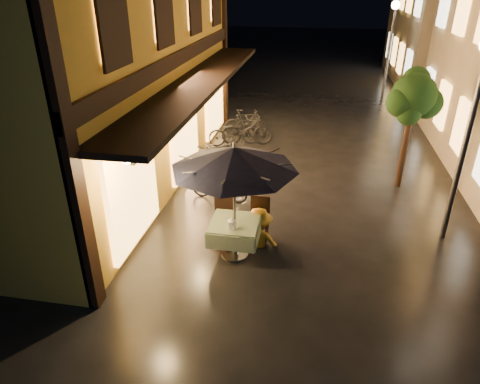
% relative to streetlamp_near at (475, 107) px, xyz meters
% --- Properties ---
extents(ground, '(90.00, 90.00, 0.00)m').
position_rel_streetlamp_near_xyz_m(ground, '(-3.00, -2.00, -2.92)').
color(ground, black).
rests_on(ground, ground).
extents(west_building, '(5.90, 11.40, 7.40)m').
position_rel_streetlamp_near_xyz_m(west_building, '(-8.72, 2.00, 0.79)').
color(west_building, gold).
rests_on(west_building, ground).
extents(east_building_far, '(7.30, 10.30, 7.30)m').
position_rel_streetlamp_near_xyz_m(east_building_far, '(4.49, 16.00, 0.74)').
color(east_building_far, '#C2B79A').
rests_on(east_building_far, ground).
extents(street_tree, '(1.43, 1.20, 3.15)m').
position_rel_streetlamp_near_xyz_m(street_tree, '(-0.59, 2.51, -0.50)').
color(street_tree, black).
rests_on(street_tree, ground).
extents(streetlamp_near, '(0.36, 0.36, 4.23)m').
position_rel_streetlamp_near_xyz_m(streetlamp_near, '(0.00, 0.00, 0.00)').
color(streetlamp_near, '#59595E').
rests_on(streetlamp_near, ground).
extents(streetlamp_far, '(0.36, 0.36, 4.23)m').
position_rel_streetlamp_near_xyz_m(streetlamp_far, '(0.00, 12.00, 0.00)').
color(streetlamp_far, '#59595E').
rests_on(streetlamp_far, ground).
extents(cafe_table, '(0.99, 0.99, 0.78)m').
position_rel_streetlamp_near_xyz_m(cafe_table, '(-4.37, -1.49, -2.33)').
color(cafe_table, '#59595E').
rests_on(cafe_table, ground).
extents(patio_umbrella, '(2.43, 2.43, 2.46)m').
position_rel_streetlamp_near_xyz_m(patio_umbrella, '(-4.37, -1.49, -0.77)').
color(patio_umbrella, '#59595E').
rests_on(patio_umbrella, ground).
extents(cafe_chair_left, '(0.42, 0.42, 0.97)m').
position_rel_streetlamp_near_xyz_m(cafe_chair_left, '(-4.77, -0.75, -2.38)').
color(cafe_chair_left, black).
rests_on(cafe_chair_left, ground).
extents(cafe_chair_right, '(0.42, 0.42, 0.97)m').
position_rel_streetlamp_near_xyz_m(cafe_chair_right, '(-3.97, -0.75, -2.38)').
color(cafe_chair_right, black).
rests_on(cafe_chair_right, ground).
extents(table_lantern, '(0.16, 0.16, 0.25)m').
position_rel_streetlamp_near_xyz_m(table_lantern, '(-4.37, -1.76, -2.00)').
color(table_lantern, white).
rests_on(table_lantern, cafe_table).
extents(person_orange, '(0.69, 0.54, 1.39)m').
position_rel_streetlamp_near_xyz_m(person_orange, '(-4.78, -0.99, -2.22)').
color(person_orange, '#C6390E').
rests_on(person_orange, ground).
extents(person_yellow, '(1.09, 0.69, 1.60)m').
position_rel_streetlamp_near_xyz_m(person_yellow, '(-3.96, -0.98, -2.12)').
color(person_yellow, orange).
rests_on(person_yellow, ground).
extents(bicycle_0, '(1.60, 0.77, 0.80)m').
position_rel_streetlamp_near_xyz_m(bicycle_0, '(-5.23, 0.85, -2.52)').
color(bicycle_0, black).
rests_on(bicycle_0, ground).
extents(bicycle_1, '(1.53, 0.45, 0.91)m').
position_rel_streetlamp_near_xyz_m(bicycle_1, '(-5.26, 1.93, -2.46)').
color(bicycle_1, black).
rests_on(bicycle_1, ground).
extents(bicycle_2, '(1.72, 0.68, 0.89)m').
position_rel_streetlamp_near_xyz_m(bicycle_2, '(-5.82, 3.09, -2.47)').
color(bicycle_2, black).
rests_on(bicycle_2, ground).
extents(bicycle_3, '(1.80, 0.79, 1.04)m').
position_rel_streetlamp_near_xyz_m(bicycle_3, '(-5.19, 4.94, -2.40)').
color(bicycle_3, black).
rests_on(bicycle_3, ground).
extents(bicycle_4, '(1.88, 1.28, 0.93)m').
position_rel_streetlamp_near_xyz_m(bicycle_4, '(-5.62, 4.81, -2.45)').
color(bicycle_4, black).
rests_on(bicycle_4, ground).
extents(bicycle_5, '(1.62, 0.74, 0.94)m').
position_rel_streetlamp_near_xyz_m(bicycle_5, '(-5.39, 5.91, -2.45)').
color(bicycle_5, black).
rests_on(bicycle_5, ground).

